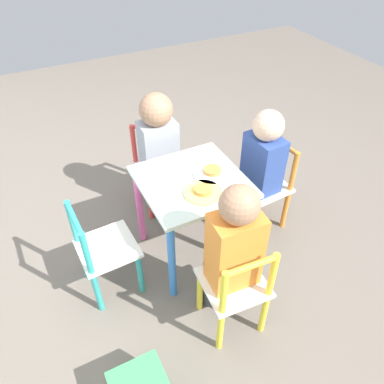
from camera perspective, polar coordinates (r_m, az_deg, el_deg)
ground_plane at (r=2.10m, az=-0.00°, el=-8.84°), size 6.00×6.00×0.00m
kids_table at (r=1.81m, az=-0.00°, el=-0.53°), size 0.48×0.48×0.50m
chair_orange at (r=2.13m, az=11.05°, el=0.78°), size 0.28×0.28×0.52m
chair_yellow at (r=1.64m, az=6.66°, el=-14.50°), size 0.28×0.28×0.52m
chair_red at (r=2.25m, az=-5.27°, el=3.83°), size 0.26×0.26×0.52m
chair_teal at (r=1.80m, az=-13.42°, el=-8.85°), size 0.27×0.27×0.52m
child_front at (r=1.98m, az=10.35°, el=4.31°), size 0.21×0.22×0.74m
child_left at (r=1.51m, az=6.16°, el=-8.39°), size 0.21×0.21×0.78m
child_right at (r=2.08m, az=-4.99°, el=7.43°), size 0.23×0.20×0.75m
plate_front at (r=1.79m, az=3.11°, el=3.05°), size 0.19×0.19×0.03m
plate_left at (r=1.67m, az=1.67°, el=0.03°), size 0.17×0.17×0.03m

